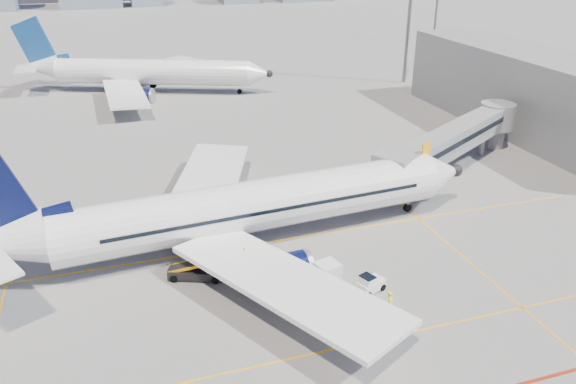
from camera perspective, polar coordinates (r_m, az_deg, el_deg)
name	(u,v)px	position (r m, az deg, el deg)	size (l,w,h in m)	color
ground	(300,296)	(40.30, 1.27, -10.47)	(420.00, 420.00, 0.00)	gray
apron_markings	(312,331)	(37.19, 2.42, -13.91)	(90.00, 35.12, 0.01)	#FFAA0D
jet_bridge	(459,138)	(62.23, 16.96, 5.30)	(23.55, 15.78, 6.30)	gray
terminal_block	(531,93)	(78.64, 23.48, 9.20)	(10.00, 42.00, 10.00)	gray
floodlight_mast_ne	(411,0)	(99.54, 12.35, 18.50)	(3.20, 0.61, 25.45)	slate
main_aircraft	(237,210)	(45.03, -5.17, -1.80)	(42.97, 37.40, 12.54)	white
second_aircraft	(142,72)	(95.25, -14.61, 11.69)	(39.80, 33.69, 12.15)	white
baggage_tug	(370,284)	(40.73, 8.29, -9.20)	(2.30, 1.86, 1.41)	white
cargo_dolly	(317,278)	(40.23, 3.00, -8.71)	(3.89, 2.49, 1.98)	black
belt_loader	(198,271)	(42.37, -9.13, -7.90)	(5.79, 3.27, 2.36)	black
ramp_worker	(390,304)	(38.49, 10.32, -11.09)	(0.69, 0.45, 1.89)	#EAF71A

